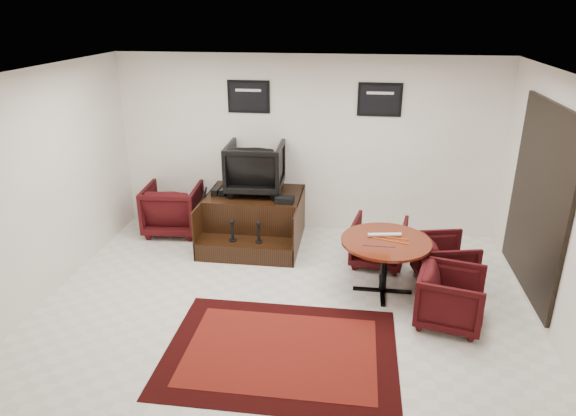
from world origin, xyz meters
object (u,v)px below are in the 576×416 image
object	(u,v)px
meeting_table	(385,247)
table_chair_window	(445,258)
table_chair_back	(379,240)
table_chair_corner	(451,295)
shine_chair	(255,165)
shine_podium	(255,219)
armchair_side	(173,206)

from	to	relation	value
meeting_table	table_chair_window	size ratio (longest dim) A/B	1.60
table_chair_back	table_chair_corner	size ratio (longest dim) A/B	1.00
shine_chair	shine_podium	bearing A→B (deg)	88.31
meeting_table	table_chair_back	world-z (taller)	table_chair_back
meeting_table	shine_podium	bearing A→B (deg)	145.43
table_chair_back	table_chair_window	distance (m)	0.95
armchair_side	table_chair_window	world-z (taller)	armchair_side
shine_podium	table_chair_corner	bearing A→B (deg)	-36.07
table_chair_corner	shine_podium	bearing A→B (deg)	67.01
shine_chair	table_chair_window	size ratio (longest dim) A/B	1.23
shine_podium	shine_chair	xyz separation A→B (m)	(0.00, 0.15, 0.84)
armchair_side	table_chair_corner	distance (m)	4.56
shine_chair	table_chair_corner	distance (m)	3.51
table_chair_back	table_chair_window	world-z (taller)	table_chair_back
armchair_side	table_chair_window	size ratio (longest dim) A/B	1.25
shine_podium	table_chair_back	xyz separation A→B (m)	(1.90, -0.55, 0.02)
meeting_table	table_chair_back	xyz separation A→B (m)	(-0.04, 0.79, -0.27)
shine_podium	armchair_side	bearing A→B (deg)	174.31
meeting_table	table_chair_window	distance (m)	0.94
shine_chair	table_chair_corner	xyz separation A→B (m)	(2.68, -2.10, -0.81)
meeting_table	table_chair_corner	distance (m)	1.00
shine_chair	meeting_table	xyz separation A→B (m)	(1.95, -1.49, -0.54)
shine_chair	armchair_side	bearing A→B (deg)	-1.16
table_chair_back	shine_chair	bearing A→B (deg)	-9.96
meeting_table	armchair_side	bearing A→B (deg)	155.98
armchair_side	table_chair_back	distance (m)	3.35
shine_podium	armchair_side	world-z (taller)	armchair_side
table_chair_window	table_chair_corner	size ratio (longest dim) A/B	0.95
armchair_side	table_chair_corner	xyz separation A→B (m)	(4.05, -2.09, -0.07)
shine_podium	table_chair_corner	world-z (taller)	shine_podium
table_chair_corner	meeting_table	bearing A→B (deg)	63.32
table_chair_back	table_chair_corner	xyz separation A→B (m)	(0.78, -1.40, -0.00)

